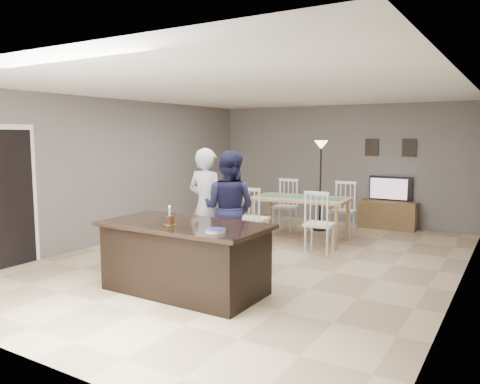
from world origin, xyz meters
The scene contains 14 objects.
floor centered at (0.00, 0.00, 0.00)m, with size 8.00×8.00×0.00m, color tan.
room_shell centered at (0.00, 0.00, 1.68)m, with size 8.00×8.00×8.00m.
kitchen_island centered at (0.00, -1.80, 0.45)m, with size 2.15×1.10×0.90m.
tv_console centered at (1.20, 3.77, 0.30)m, with size 1.20×0.40×0.60m, color brown.
television centered at (1.20, 3.84, 0.86)m, with size 0.91×0.12×0.53m, color black.
tv_screen_glow centered at (1.20, 3.76, 0.87)m, with size 0.78×0.78×0.00m, color #D94D18.
picture_frames centered at (1.15, 3.98, 1.75)m, with size 1.10×0.02×0.38m.
doorway centered at (-2.99, -2.30, 1.26)m, with size 0.00×2.10×2.65m.
woman centered at (-0.61, -0.45, 0.91)m, with size 0.66×0.43×1.82m, color silver.
man centered at (-0.19, -0.45, 0.89)m, with size 0.86×0.67×1.78m, color #1A1A3A.
birthday_cake centered at (-0.10, -1.97, 0.96)m, with size 0.16×0.16×0.24m.
plate_stack centered at (0.66, -2.06, 0.92)m, with size 0.25×0.25×0.04m.
dining_table centered at (0.06, 1.68, 0.70)m, with size 1.87×2.15×1.09m.
floor_lamp centered at (0.00, 2.84, 1.48)m, with size 0.29×0.29×1.91m.
Camera 1 is at (3.65, -6.45, 2.01)m, focal length 35.00 mm.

